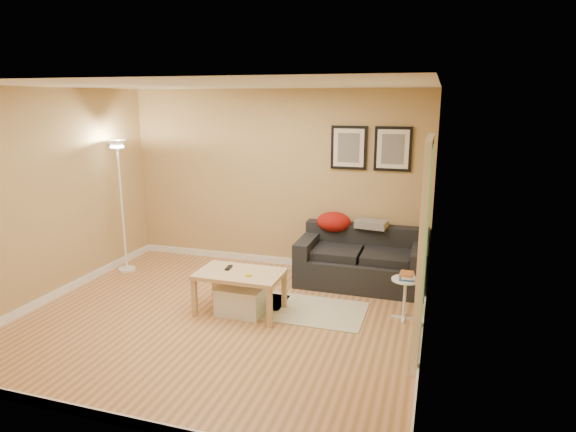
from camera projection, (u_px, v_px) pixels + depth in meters
The scene contains 25 objects.
floor at pixel (221, 317), 5.67m from camera, with size 4.50×4.50×0.00m, color tan.
ceiling at pixel (213, 85), 5.05m from camera, with size 4.50×4.50×0.00m, color white.
wall_back at pixel (276, 179), 7.22m from camera, with size 4.50×4.50×0.00m, color tan.
wall_front at pixel (96, 266), 3.51m from camera, with size 4.50×4.50×0.00m, color tan.
wall_left at pixel (50, 196), 6.01m from camera, with size 4.00×4.00×0.00m, color tan.
wall_right at pixel (430, 223), 4.71m from camera, with size 4.00×4.00×0.00m, color tan.
baseboard_back at pixel (276, 260), 7.50m from camera, with size 4.50×0.02×0.10m, color white.
baseboard_front at pixel (112, 418), 3.81m from camera, with size 4.50×0.02×0.10m, color white.
baseboard_left at pixel (62, 291), 6.30m from camera, with size 0.02×4.00×0.10m, color white.
baseboard_right at pixel (421, 341), 5.01m from camera, with size 0.02×4.00×0.10m, color white.
sofa at pixel (362, 258), 6.60m from camera, with size 1.70×0.90×0.75m, color black, non-canonical shape.
red_throw at pixel (334, 222), 6.89m from camera, with size 0.48×0.36×0.28m, color #A0190E, non-canonical shape.
plaid_throw at pixel (371, 224), 6.73m from camera, with size 0.42×0.26×0.10m, color tan, non-canonical shape.
framed_print_left at pixel (349, 148), 6.76m from camera, with size 0.50×0.04×0.60m, color black, non-canonical shape.
framed_print_right at pixel (393, 149), 6.59m from camera, with size 0.50×0.04×0.60m, color black, non-canonical shape.
area_rug at pixel (312, 311), 5.83m from camera, with size 1.25×0.85×0.01m, color beige.
green_runner at pixel (258, 300), 6.13m from camera, with size 0.70×0.50×0.01m, color #668C4C.
coffee_table at pixel (240, 292), 5.76m from camera, with size 1.00×0.61×0.50m, color tan, non-canonical shape.
remote_control at pixel (229, 268), 5.82m from camera, with size 0.05×0.16×0.02m, color black.
tape_roll at pixel (249, 275), 5.56m from camera, with size 0.07×0.07×0.03m, color yellow.
storage_bin at pixel (241, 300), 5.74m from camera, with size 0.55×0.40×0.34m, color white, non-canonical shape.
side_table at pixel (404, 299), 5.58m from camera, with size 0.32×0.32×0.48m, color white, non-canonical shape.
book_stack at pixel (407, 276), 5.52m from camera, with size 0.16×0.22×0.07m, color #2D5189, non-canonical shape.
floor_lamp at pixel (122, 210), 7.01m from camera, with size 0.25×0.25×1.91m, color white, non-canonical shape.
doorway at pixel (422, 254), 4.65m from camera, with size 0.12×1.01×2.13m, color white, non-canonical shape.
Camera 1 is at (2.30, -4.76, 2.47)m, focal length 30.58 mm.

